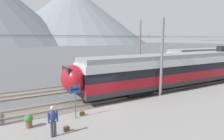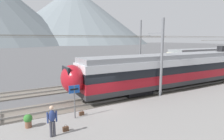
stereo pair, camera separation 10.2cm
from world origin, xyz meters
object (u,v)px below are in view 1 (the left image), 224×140
at_px(platform_sign, 75,94).
at_px(passenger_walking, 53,120).
at_px(train_near_platform, 194,67).
at_px(handbag_near_sign, 82,113).
at_px(catenary_mast_far_side, 140,48).
at_px(catenary_mast_mid, 161,57).
at_px(potted_plant_platform_edge, 29,120).
at_px(handbag_beside_passenger, 66,129).

xyz_separation_m(platform_sign, passenger_walking, (-1.78, -1.74, -0.65)).
height_order(train_near_platform, handbag_near_sign, train_near_platform).
bearing_deg(catenary_mast_far_side, passenger_walking, -140.63).
xyz_separation_m(train_near_platform, passenger_walking, (-17.16, -4.99, -0.91)).
bearing_deg(platform_sign, train_near_platform, 11.93).
height_order(catenary_mast_mid, catenary_mast_far_side, catenary_mast_far_side).
height_order(train_near_platform, platform_sign, train_near_platform).
bearing_deg(platform_sign, handbag_near_sign, 25.37).
xyz_separation_m(catenary_mast_mid, handbag_near_sign, (-8.08, -1.33, -3.34)).
height_order(catenary_mast_far_side, handbag_near_sign, catenary_mast_far_side).
distance_m(platform_sign, handbag_near_sign, 1.59).
bearing_deg(passenger_walking, platform_sign, 44.36).
bearing_deg(potted_plant_platform_edge, handbag_near_sign, 3.91).
height_order(catenary_mast_mid, handbag_beside_passenger, catenary_mast_mid).
height_order(passenger_walking, handbag_beside_passenger, passenger_walking).
distance_m(catenary_mast_far_side, potted_plant_platform_edge, 19.49).
relative_size(train_near_platform, passenger_walking, 18.02).
bearing_deg(catenary_mast_mid, catenary_mast_far_side, 62.78).
bearing_deg(handbag_near_sign, platform_sign, -154.63).
relative_size(passenger_walking, handbag_near_sign, 4.65).
bearing_deg(handbag_beside_passenger, platform_sign, 55.11).
bearing_deg(catenary_mast_mid, handbag_near_sign, -170.65).
height_order(handbag_near_sign, potted_plant_platform_edge, potted_plant_platform_edge).
relative_size(handbag_beside_passenger, handbag_near_sign, 1.05).
distance_m(passenger_walking, handbag_near_sign, 3.17).
bearing_deg(train_near_platform, passenger_walking, -163.78).
distance_m(catenary_mast_mid, handbag_beside_passenger, 10.66).
xyz_separation_m(train_near_platform, potted_plant_platform_edge, (-18.16, -3.22, -1.40)).
xyz_separation_m(catenary_mast_far_side, potted_plant_platform_edge, (-16.03, -10.57, -3.31)).
relative_size(train_near_platform, handbag_near_sign, 83.83).
bearing_deg(handbag_near_sign, handbag_beside_passenger, -132.15).
xyz_separation_m(train_near_platform, platform_sign, (-15.38, -3.25, -0.26)).
distance_m(train_near_platform, catenary_mast_mid, 7.15).
bearing_deg(platform_sign, catenary_mast_far_side, 38.64).
distance_m(catenary_mast_mid, handbag_near_sign, 8.84).
relative_size(platform_sign, handbag_near_sign, 5.98).
xyz_separation_m(passenger_walking, handbag_beside_passenger, (0.75, 0.27, -0.81)).
distance_m(catenary_mast_mid, potted_plant_platform_edge, 11.89).
relative_size(catenary_mast_far_side, platform_sign, 19.81).
relative_size(catenary_mast_far_side, handbag_beside_passenger, 112.71).
bearing_deg(handbag_beside_passenger, catenary_mast_mid, 17.61).
bearing_deg(catenary_mast_mid, platform_sign, -169.58).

